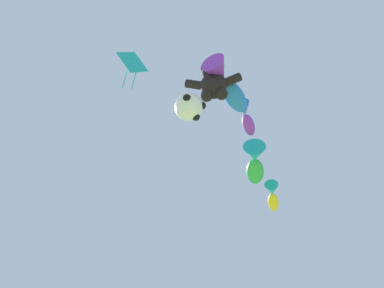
{
  "coord_description": "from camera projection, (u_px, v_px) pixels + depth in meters",
  "views": [
    {
      "loc": [
        1.77,
        -4.67,
        0.86
      ],
      "look_at": [
        0.34,
        4.63,
        10.85
      ],
      "focal_mm": 40.0,
      "sensor_mm": 36.0,
      "label": 1
    }
  ],
  "objects": [
    {
      "name": "fish_kite_goldfin",
      "position": [
        273.0,
        196.0,
        19.31
      ],
      "size": [
        0.64,
        1.91,
        0.61
      ],
      "color": "yellow"
    },
    {
      "name": "diamond_kite",
      "position": [
        132.0,
        64.0,
        16.19
      ],
      "size": [
        1.03,
        1.02,
        2.57
      ],
      "color": "#19ADB2"
    },
    {
      "name": "teddy_bear_kite",
      "position": [
        213.0,
        81.0,
        14.59
      ],
      "size": [
        1.97,
        0.87,
        2.0
      ],
      "color": "black"
    },
    {
      "name": "fish_kite_violet",
      "position": [
        246.0,
        117.0,
        16.77
      ],
      "size": [
        0.79,
        1.78,
        0.58
      ],
      "color": "purple"
    },
    {
      "name": "fish_kite_cobalt",
      "position": [
        226.0,
        84.0,
        14.76
      ],
      "size": [
        1.59,
        2.52,
        0.86
      ],
      "color": "blue"
    },
    {
      "name": "fish_kite_emerald",
      "position": [
        255.0,
        163.0,
        18.01
      ],
      "size": [
        0.97,
        2.24,
        0.94
      ],
      "color": "green"
    },
    {
      "name": "soccer_ball_kite",
      "position": [
        189.0,
        107.0,
        13.36
      ],
      "size": [
        0.99,
        0.99,
        0.91
      ],
      "color": "white"
    }
  ]
}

